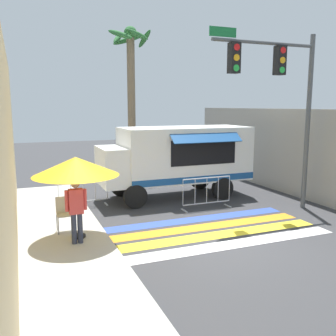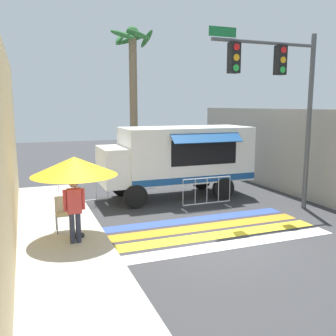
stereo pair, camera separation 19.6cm
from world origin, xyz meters
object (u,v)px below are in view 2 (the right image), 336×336
object	(u,v)px
traffic_signal_pole	(280,85)
barricade_front	(207,193)
patio_umbrella	(74,166)
palm_tree	(133,81)
barricade_side	(84,192)
food_truck	(175,156)
vendor_person	(74,207)
folding_chair	(63,210)

from	to	relation	value
traffic_signal_pole	barricade_front	world-z (taller)	traffic_signal_pole
patio_umbrella	palm_tree	xyz separation A→B (m)	(3.88, 8.15, 2.69)
patio_umbrella	barricade_side	size ratio (longest dim) A/B	1.26
traffic_signal_pole	patio_umbrella	xyz separation A→B (m)	(-6.62, -0.58, -2.17)
food_truck	palm_tree	size ratio (longest dim) A/B	0.80
vendor_person	palm_tree	size ratio (longest dim) A/B	0.23
traffic_signal_pole	palm_tree	xyz separation A→B (m)	(-2.74, 7.57, 0.51)
vendor_person	food_truck	bearing A→B (deg)	48.73
barricade_side	palm_tree	bearing A→B (deg)	55.41
food_truck	barricade_side	size ratio (longest dim) A/B	3.35
folding_chair	barricade_front	bearing A→B (deg)	22.92
vendor_person	patio_umbrella	bearing A→B (deg)	83.35
food_truck	folding_chair	bearing A→B (deg)	-146.30
vendor_person	barricade_side	xyz separation A→B (m)	(0.81, 3.99, -0.55)
food_truck	barricade_side	bearing A→B (deg)	-178.66
vendor_person	palm_tree	world-z (taller)	palm_tree
barricade_side	palm_tree	size ratio (longest dim) A/B	0.24
barricade_front	barricade_side	size ratio (longest dim) A/B	1.06
patio_umbrella	palm_tree	size ratio (longest dim) A/B	0.30
palm_tree	vendor_person	bearing A→B (deg)	-114.85
patio_umbrella	barricade_side	world-z (taller)	patio_umbrella
folding_chair	palm_tree	bearing A→B (deg)	71.64
patio_umbrella	food_truck	bearing A→B (deg)	40.78
traffic_signal_pole	folding_chair	bearing A→B (deg)	179.40
folding_chair	barricade_front	size ratio (longest dim) A/B	0.51
food_truck	traffic_signal_pole	bearing A→B (deg)	-52.16
folding_chair	barricade_side	distance (m)	3.08
palm_tree	barricade_side	bearing A→B (deg)	-124.59
patio_umbrella	barricade_front	size ratio (longest dim) A/B	1.19
barricade_front	vendor_person	bearing A→B (deg)	-155.60
traffic_signal_pole	barricade_side	distance (m)	7.56
palm_tree	food_truck	bearing A→B (deg)	-85.49
traffic_signal_pole	patio_umbrella	world-z (taller)	traffic_signal_pole
patio_umbrella	traffic_signal_pole	bearing A→B (deg)	5.02
barricade_front	palm_tree	world-z (taller)	palm_tree
barricade_front	barricade_side	world-z (taller)	same
traffic_signal_pole	barricade_side	xyz separation A→B (m)	(-5.90, 2.99, -3.67)
food_truck	patio_umbrella	xyz separation A→B (m)	(-4.23, -3.65, 0.41)
traffic_signal_pole	palm_tree	distance (m)	8.06
food_truck	barricade_side	world-z (taller)	food_truck
patio_umbrella	palm_tree	bearing A→B (deg)	64.55
barricade_side	palm_tree	world-z (taller)	palm_tree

